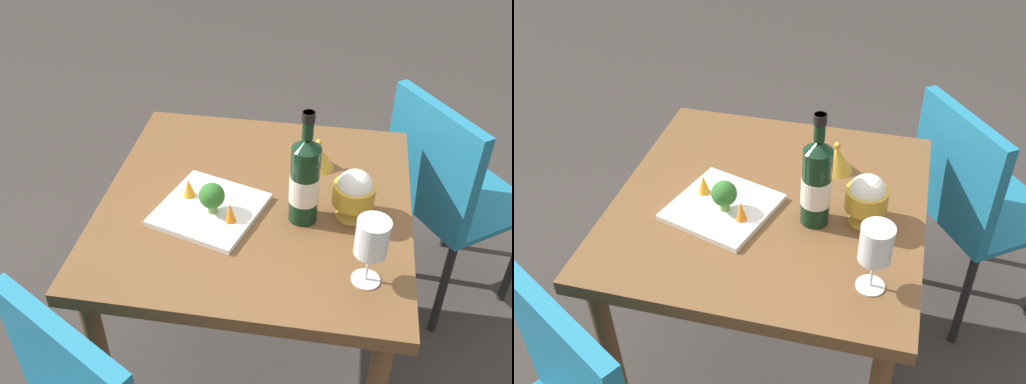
{
  "view_description": "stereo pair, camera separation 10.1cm",
  "coord_description": "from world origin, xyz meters",
  "views": [
    {
      "loc": [
        0.21,
        -1.24,
        1.75
      ],
      "look_at": [
        0.0,
        0.0,
        0.77
      ],
      "focal_mm": 41.61,
      "sensor_mm": 36.0,
      "label": 1
    },
    {
      "loc": [
        0.3,
        -1.22,
        1.75
      ],
      "look_at": [
        0.0,
        0.0,
        0.77
      ],
      "focal_mm": 41.61,
      "sensor_mm": 36.0,
      "label": 2
    }
  ],
  "objects": [
    {
      "name": "rice_bowl",
      "position": [
        0.26,
        -0.02,
        0.81
      ],
      "size": [
        0.11,
        0.11,
        0.14
      ],
      "color": "gold",
      "rests_on": "dining_table"
    },
    {
      "name": "wine_glass",
      "position": [
        0.3,
        -0.25,
        0.87
      ],
      "size": [
        0.08,
        0.08,
        0.18
      ],
      "color": "white",
      "rests_on": "dining_table"
    },
    {
      "name": "carrot_garnish_right",
      "position": [
        -0.05,
        -0.11,
        0.79
      ],
      "size": [
        0.03,
        0.03,
        0.06
      ],
      "color": "orange",
      "rests_on": "serving_plate"
    },
    {
      "name": "broccoli_floret",
      "position": [
        -0.1,
        -0.08,
        0.81
      ],
      "size": [
        0.07,
        0.07,
        0.09
      ],
      "color": "#729E4C",
      "rests_on": "serving_plate"
    },
    {
      "name": "rice_bowl_lid",
      "position": [
        0.15,
        0.19,
        0.78
      ],
      "size": [
        0.1,
        0.1,
        0.09
      ],
      "color": "gold",
      "rests_on": "dining_table"
    },
    {
      "name": "carrot_garnish_left",
      "position": [
        -0.18,
        -0.03,
        0.78
      ],
      "size": [
        0.03,
        0.03,
        0.05
      ],
      "color": "orange",
      "rests_on": "serving_plate"
    },
    {
      "name": "wine_bottle",
      "position": [
        0.13,
        -0.05,
        0.87
      ],
      "size": [
        0.08,
        0.08,
        0.32
      ],
      "color": "black",
      "rests_on": "dining_table"
    },
    {
      "name": "chair_by_wall",
      "position": [
        0.57,
        0.45,
        0.53
      ],
      "size": [
        0.56,
        0.56,
        0.85
      ],
      "rotation": [
        0.0,
        0.0,
        -0.95
      ],
      "color": "teal",
      "rests_on": "ground_plane"
    },
    {
      "name": "dining_table",
      "position": [
        0.0,
        0.0,
        0.65
      ],
      "size": [
        0.83,
        0.83,
        0.74
      ],
      "color": "brown",
      "rests_on": "ground_plane"
    },
    {
      "name": "ground_plane",
      "position": [
        0.0,
        0.0,
        0.0
      ],
      "size": [
        8.0,
        8.0,
        0.0
      ],
      "primitive_type": "plane",
      "color": "#383330"
    },
    {
      "name": "serving_plate",
      "position": [
        -0.11,
        -0.07,
        0.75
      ],
      "size": [
        0.31,
        0.31,
        0.02
      ],
      "rotation": [
        0.0,
        0.0,
        -0.29
      ],
      "color": "white",
      "rests_on": "dining_table"
    }
  ]
}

